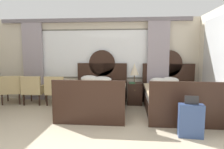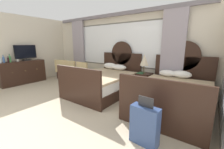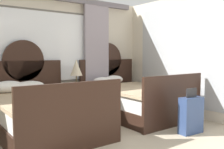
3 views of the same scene
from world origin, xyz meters
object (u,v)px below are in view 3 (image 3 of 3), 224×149
Objects in this scene: nightstand_between_beds at (77,101)px; suitcase_on_floor at (191,115)px; table_lamp_on_nightstand at (76,68)px; bed_near_window at (43,112)px; bed_near_mirror at (134,99)px; book_on_nightstand at (75,87)px.

suitcase_on_floor is (0.99, -2.29, -0.01)m from nightstand_between_beds.
bed_near_window is at bearing -146.10° from table_lamp_on_nightstand.
nightstand_between_beds is at bearing 50.62° from table_lamp_on_nightstand.
bed_near_mirror is 2.79× the size of suitcase_on_floor.
bed_near_window is 1.29m from nightstand_between_beds.
book_on_nightstand is 0.33× the size of suitcase_on_floor.
table_lamp_on_nightstand reaches higher than book_on_nightstand.
nightstand_between_beds is at bearing 47.23° from book_on_nightstand.
book_on_nightstand is at bearing 150.52° from bed_near_mirror.
bed_near_mirror is at bearing -0.21° from bed_near_window.
table_lamp_on_nightstand is at bearing 33.90° from bed_near_window.
table_lamp_on_nightstand is 0.76× the size of suitcase_on_floor.
table_lamp_on_nightstand reaches higher than nightstand_between_beds.
bed_near_window is 2.12m from bed_near_mirror.
nightstand_between_beds is 0.37m from book_on_nightstand.
bed_near_mirror reaches higher than table_lamp_on_nightstand.
nightstand_between_beds is 2.50m from suitcase_on_floor.
nightstand_between_beds is 0.75m from table_lamp_on_nightstand.
bed_near_mirror is at bearing -33.67° from table_lamp_on_nightstand.
bed_near_window is at bearing -145.79° from nightstand_between_beds.
book_on_nightstand is at bearing 116.01° from suitcase_on_floor.
suitcase_on_floor is (1.07, -2.20, -0.35)m from book_on_nightstand.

